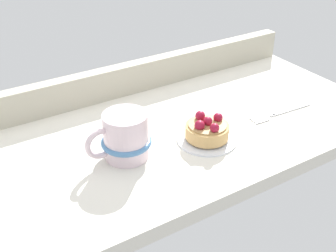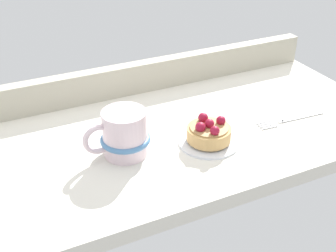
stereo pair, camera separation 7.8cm
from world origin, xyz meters
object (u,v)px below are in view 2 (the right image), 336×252
Objects in this scene: dessert_fork at (291,119)px; coffee_mug at (124,134)px; raspberry_tart at (209,132)px; dessert_plate at (208,141)px.

coffee_mug is at bearing 174.58° from dessert_fork.
coffee_mug is at bearing 167.64° from raspberry_tart.
raspberry_tart is at bearing -179.80° from dessert_fork.
dessert_fork is at bearing 0.23° from dessert_plate.
dessert_plate is 16.46cm from coffee_mug.
raspberry_tart is (-0.03, 0.01, 2.10)cm from dessert_plate.
raspberry_tart reaches higher than dessert_plate.
dessert_plate is 0.94× the size of coffee_mug.
coffee_mug is 35.71cm from dessert_fork.
dessert_plate is at bearing -12.37° from coffee_mug.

